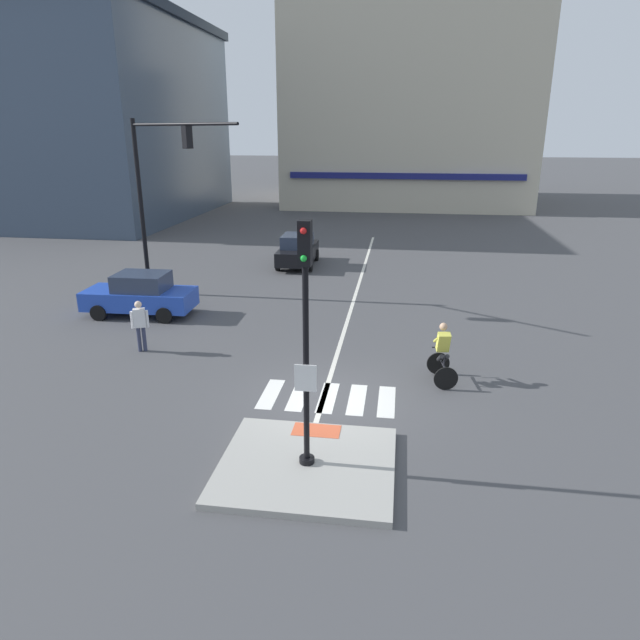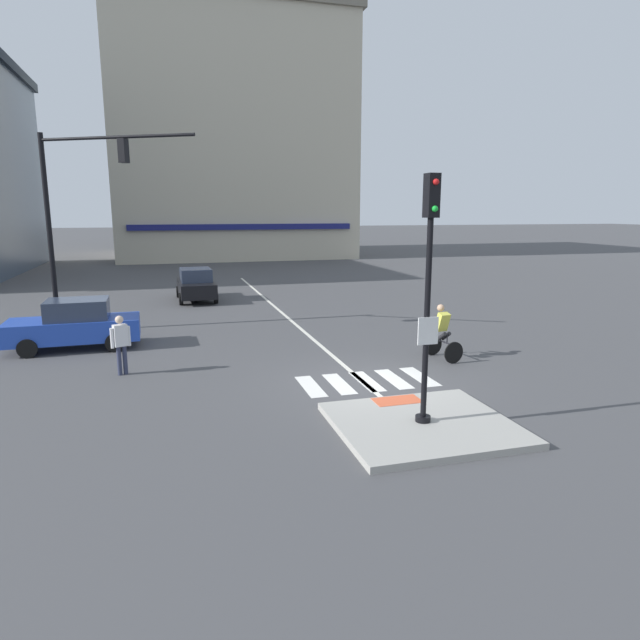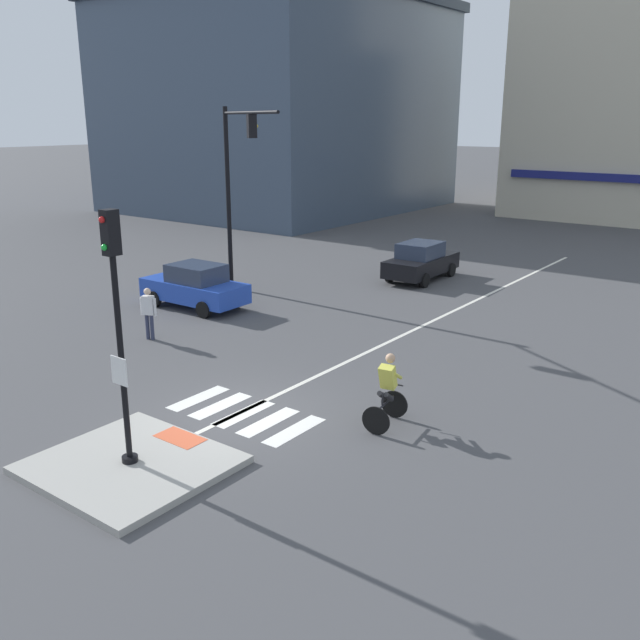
% 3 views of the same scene
% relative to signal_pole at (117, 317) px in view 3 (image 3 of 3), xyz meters
% --- Properties ---
extents(ground_plane, '(300.00, 300.00, 0.00)m').
position_rel_signal_pole_xyz_m(ground_plane, '(0.00, 3.13, -3.17)').
color(ground_plane, '#474749').
extents(traffic_island, '(3.63, 3.34, 0.15)m').
position_rel_signal_pole_xyz_m(traffic_island, '(0.00, 0.01, -3.10)').
color(traffic_island, '#A3A099').
rests_on(traffic_island, ground).
extents(tactile_pad_front, '(1.10, 0.60, 0.01)m').
position_rel_signal_pole_xyz_m(tactile_pad_front, '(0.00, 1.33, -3.02)').
color(tactile_pad_front, '#DB5B38').
rests_on(tactile_pad_front, traffic_island).
extents(signal_pole, '(0.44, 0.38, 5.03)m').
position_rel_signal_pole_xyz_m(signal_pole, '(0.00, 0.00, 0.00)').
color(signal_pole, black).
rests_on(signal_pole, traffic_island).
extents(crosswalk_stripe_a, '(0.44, 1.80, 0.01)m').
position_rel_signal_pole_xyz_m(crosswalk_stripe_a, '(-1.55, 3.33, -3.17)').
color(crosswalk_stripe_a, silver).
rests_on(crosswalk_stripe_a, ground).
extents(crosswalk_stripe_b, '(0.44, 1.80, 0.01)m').
position_rel_signal_pole_xyz_m(crosswalk_stripe_b, '(-0.78, 3.33, -3.17)').
color(crosswalk_stripe_b, silver).
rests_on(crosswalk_stripe_b, ground).
extents(crosswalk_stripe_c, '(0.44, 1.80, 0.01)m').
position_rel_signal_pole_xyz_m(crosswalk_stripe_c, '(0.00, 3.33, -3.17)').
color(crosswalk_stripe_c, silver).
rests_on(crosswalk_stripe_c, ground).
extents(crosswalk_stripe_d, '(0.44, 1.80, 0.01)m').
position_rel_signal_pole_xyz_m(crosswalk_stripe_d, '(0.78, 3.33, -3.17)').
color(crosswalk_stripe_d, silver).
rests_on(crosswalk_stripe_d, ground).
extents(crosswalk_stripe_e, '(0.44, 1.80, 0.01)m').
position_rel_signal_pole_xyz_m(crosswalk_stripe_e, '(1.55, 3.33, -3.17)').
color(crosswalk_stripe_e, silver).
rests_on(crosswalk_stripe_e, ground).
extents(lane_centre_line, '(0.14, 28.00, 0.01)m').
position_rel_signal_pole_xyz_m(lane_centre_line, '(-0.11, 13.13, -3.17)').
color(lane_centre_line, silver).
rests_on(lane_centre_line, ground).
extents(traffic_light_mast, '(5.27, 3.06, 7.18)m').
position_rel_signal_pole_xyz_m(traffic_light_mast, '(-8.02, 11.69, 1.57)').
color(traffic_light_mast, black).
rests_on(traffic_light_mast, ground).
extents(building_corner_right, '(19.76, 21.90, 15.20)m').
position_rel_signal_pole_xyz_m(building_corner_right, '(-24.72, 34.31, 4.45)').
color(building_corner_right, '#3D4C60').
rests_on(building_corner_right, ground).
extents(car_blue_cross_left, '(4.14, 1.92, 1.64)m').
position_rel_signal_pole_xyz_m(car_blue_cross_left, '(-7.98, 9.29, -2.36)').
color(car_blue_cross_left, '#2347B7').
rests_on(car_blue_cross_left, ground).
extents(car_black_westbound_distant, '(1.93, 4.14, 1.64)m').
position_rel_signal_pole_xyz_m(car_black_westbound_distant, '(-3.58, 18.36, -2.36)').
color(car_black_westbound_distant, black).
rests_on(car_black_westbound_distant, ground).
extents(cyclist, '(0.81, 1.17, 1.68)m').
position_rel_signal_pole_xyz_m(cyclist, '(3.02, 4.85, -2.30)').
color(cyclist, black).
rests_on(cyclist, ground).
extents(pedestrian_at_curb_left, '(0.52, 0.34, 1.67)m').
position_rel_signal_pole_xyz_m(pedestrian_at_curb_left, '(-6.31, 5.77, -2.19)').
color(pedestrian_at_curb_left, '#2D334C').
rests_on(pedestrian_at_curb_left, ground).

